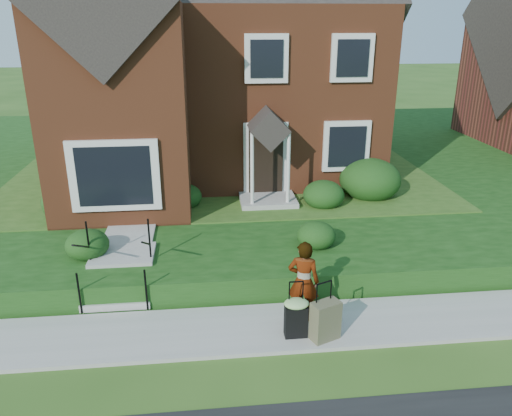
{
  "coord_description": "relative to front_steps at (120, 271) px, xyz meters",
  "views": [
    {
      "loc": [
        -0.6,
        -8.08,
        5.59
      ],
      "look_at": [
        0.49,
        2.0,
        1.76
      ],
      "focal_mm": 35.0,
      "sensor_mm": 36.0,
      "label": 1
    }
  ],
  "objects": [
    {
      "name": "ground",
      "position": [
        2.5,
        -1.84,
        -0.47
      ],
      "size": [
        120.0,
        120.0,
        0.0
      ],
      "primitive_type": "plane",
      "color": "#2D5119",
      "rests_on": "ground"
    },
    {
      "name": "sidewalk",
      "position": [
        2.5,
        -1.84,
        -0.43
      ],
      "size": [
        60.0,
        1.6,
        0.08
      ],
      "primitive_type": "cube",
      "color": "#9E9B93",
      "rests_on": "ground"
    },
    {
      "name": "terrace",
      "position": [
        6.5,
        9.06,
        -0.17
      ],
      "size": [
        44.0,
        20.0,
        0.6
      ],
      "primitive_type": "cube",
      "color": "#163B10",
      "rests_on": "ground"
    },
    {
      "name": "walkway",
      "position": [
        0.0,
        3.16,
        0.16
      ],
      "size": [
        1.2,
        6.0,
        0.06
      ],
      "primitive_type": "cube",
      "color": "#9E9B93",
      "rests_on": "terrace"
    },
    {
      "name": "main_house",
      "position": [
        2.29,
        7.76,
        4.79
      ],
      "size": [
        10.4,
        10.2,
        9.4
      ],
      "color": "brown",
      "rests_on": "terrace"
    },
    {
      "name": "front_steps",
      "position": [
        0.0,
        0.0,
        0.0
      ],
      "size": [
        1.4,
        2.02,
        1.5
      ],
      "color": "#9E9B93",
      "rests_on": "ground"
    },
    {
      "name": "foundation_shrubs",
      "position": [
        3.35,
        3.2,
        0.66
      ],
      "size": [
        10.2,
        4.7,
        1.28
      ],
      "color": "#163610",
      "rests_on": "terrace"
    },
    {
      "name": "woman",
      "position": [
        3.7,
        -1.66,
        0.44
      ],
      "size": [
        0.7,
        0.57,
        1.66
      ],
      "primitive_type": "imported",
      "rotation": [
        0.0,
        0.0,
        2.82
      ],
      "color": "#999999",
      "rests_on": "sidewalk"
    },
    {
      "name": "suitcase_black",
      "position": [
        3.47,
        -2.2,
        0.04
      ],
      "size": [
        0.46,
        0.38,
        1.11
      ],
      "rotation": [
        0.0,
        0.0,
        0.0
      ],
      "color": "black",
      "rests_on": "sidewalk"
    },
    {
      "name": "suitcase_olive",
      "position": [
        3.99,
        -2.34,
        -0.02
      ],
      "size": [
        0.6,
        0.47,
        1.13
      ],
      "rotation": [
        0.0,
        0.0,
        0.4
      ],
      "color": "brown",
      "rests_on": "sidewalk"
    }
  ]
}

